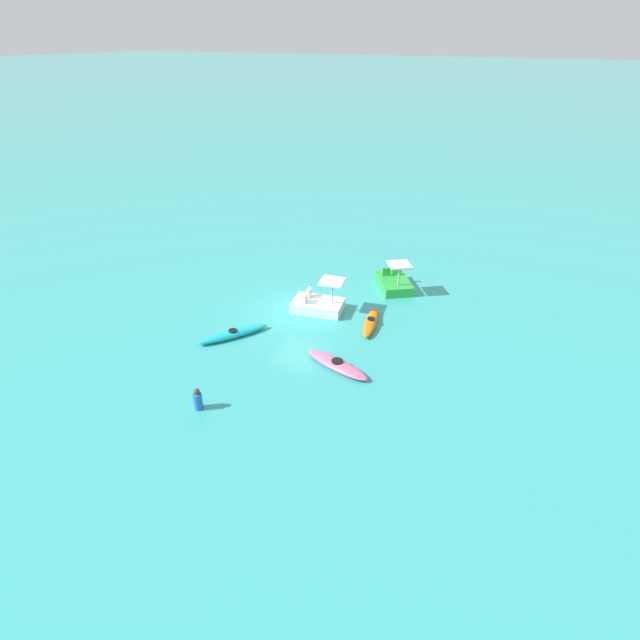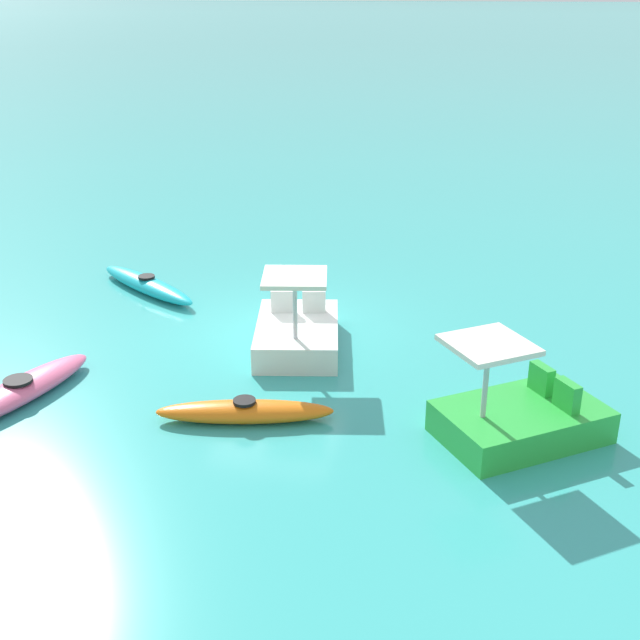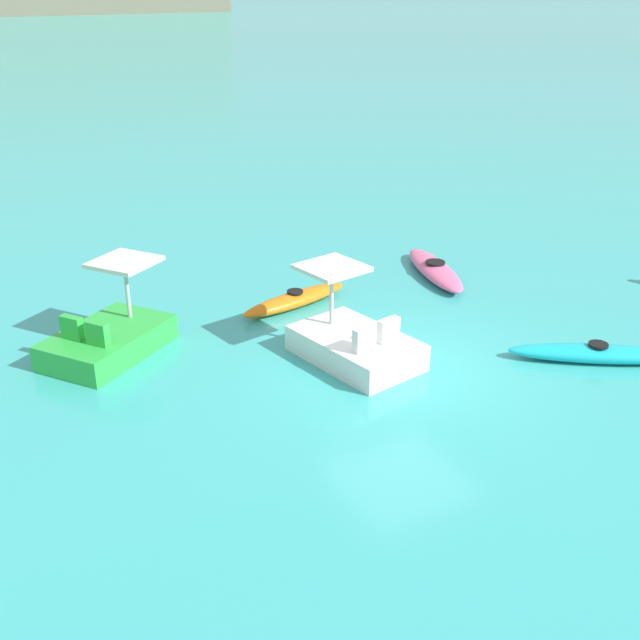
{
  "view_description": "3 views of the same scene",
  "coord_description": "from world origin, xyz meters",
  "px_view_note": "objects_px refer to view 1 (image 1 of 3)",
  "views": [
    {
      "loc": [
        18.5,
        10.66,
        11.78
      ],
      "look_at": [
        0.84,
        1.61,
        0.43
      ],
      "focal_mm": 28.28,
      "sensor_mm": 36.0,
      "label": 1
    },
    {
      "loc": [
        -3.9,
        14.16,
        6.33
      ],
      "look_at": [
        -1.11,
        0.95,
        0.69
      ],
      "focal_mm": 45.52,
      "sensor_mm": 36.0,
      "label": 2
    },
    {
      "loc": [
        -7.36,
        -10.3,
        6.54
      ],
      "look_at": [
        -1.13,
        1.21,
        0.74
      ],
      "focal_mm": 43.1,
      "sensor_mm": 36.0,
      "label": 3
    }
  ],
  "objects_px": {
    "kayak_pink": "(337,365)",
    "pedal_boat_green": "(394,282)",
    "kayak_cyan": "(233,334)",
    "pedal_boat_white": "(318,304)",
    "person_near_shore": "(198,400)",
    "kayak_orange": "(371,322)"
  },
  "relations": [
    {
      "from": "kayak_pink",
      "to": "person_near_shore",
      "type": "xyz_separation_m",
      "value": [
        4.55,
        -3.35,
        0.22
      ]
    },
    {
      "from": "pedal_boat_white",
      "to": "kayak_pink",
      "type": "bearing_deg",
      "value": 36.19
    },
    {
      "from": "pedal_boat_white",
      "to": "kayak_orange",
      "type": "bearing_deg",
      "value": 86.6
    },
    {
      "from": "kayak_cyan",
      "to": "pedal_boat_green",
      "type": "relative_size",
      "value": 1.08
    },
    {
      "from": "kayak_cyan",
      "to": "kayak_pink",
      "type": "bearing_deg",
      "value": 89.58
    },
    {
      "from": "kayak_orange",
      "to": "kayak_cyan",
      "type": "bearing_deg",
      "value": -53.24
    },
    {
      "from": "pedal_boat_green",
      "to": "pedal_boat_white",
      "type": "relative_size",
      "value": 1.07
    },
    {
      "from": "pedal_boat_green",
      "to": "kayak_orange",
      "type": "bearing_deg",
      "value": 5.34
    },
    {
      "from": "pedal_boat_green",
      "to": "kayak_pink",
      "type": "bearing_deg",
      "value": 3.42
    },
    {
      "from": "kayak_cyan",
      "to": "kayak_pink",
      "type": "distance_m",
      "value": 5.13
    },
    {
      "from": "kayak_orange",
      "to": "pedal_boat_white",
      "type": "xyz_separation_m",
      "value": [
        -0.17,
        -2.82,
        0.17
      ]
    },
    {
      "from": "pedal_boat_green",
      "to": "person_near_shore",
      "type": "height_order",
      "value": "pedal_boat_green"
    },
    {
      "from": "kayak_orange",
      "to": "pedal_boat_white",
      "type": "bearing_deg",
      "value": -93.4
    },
    {
      "from": "kayak_cyan",
      "to": "kayak_orange",
      "type": "bearing_deg",
      "value": 126.76
    },
    {
      "from": "kayak_cyan",
      "to": "person_near_shore",
      "type": "distance_m",
      "value": 4.93
    },
    {
      "from": "pedal_boat_green",
      "to": "kayak_cyan",
      "type": "bearing_deg",
      "value": -30.41
    },
    {
      "from": "kayak_pink",
      "to": "pedal_boat_white",
      "type": "distance_m",
      "value": 4.93
    },
    {
      "from": "kayak_pink",
      "to": "pedal_boat_green",
      "type": "distance_m",
      "value": 7.99
    },
    {
      "from": "kayak_orange",
      "to": "pedal_boat_green",
      "type": "xyz_separation_m",
      "value": [
        -4.17,
        -0.39,
        0.17
      ]
    },
    {
      "from": "pedal_boat_green",
      "to": "person_near_shore",
      "type": "distance_m",
      "value": 12.85
    },
    {
      "from": "kayak_orange",
      "to": "person_near_shore",
      "type": "relative_size",
      "value": 3.21
    },
    {
      "from": "kayak_orange",
      "to": "kayak_cyan",
      "type": "relative_size",
      "value": 0.93
    }
  ]
}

